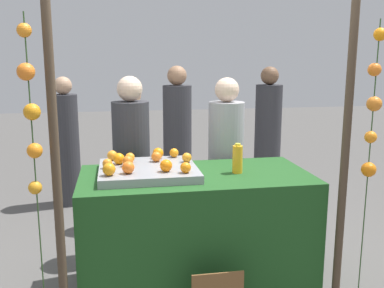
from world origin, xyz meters
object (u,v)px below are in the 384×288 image
orange_1 (158,153)px  vendor_left (132,174)px  orange_0 (128,161)px  juice_bottle (237,159)px  vendor_right (226,172)px  stall_counter (195,233)px

orange_1 → vendor_left: (-0.20, 0.42, -0.28)m
orange_0 → orange_1: bearing=42.0°
juice_bottle → vendor_right: vendor_right is taller
juice_bottle → vendor_right: bearing=82.3°
juice_bottle → orange_0: bearing=172.8°
juice_bottle → vendor_left: size_ratio=0.14×
stall_counter → vendor_left: vendor_left is taller
juice_bottle → vendor_left: bearing=135.8°
stall_counter → juice_bottle: (0.32, -0.02, 0.58)m
vendor_right → orange_0: bearing=-146.5°
stall_counter → orange_1: size_ratio=19.73×
orange_1 → juice_bottle: juice_bottle is taller
juice_bottle → vendor_right: (0.10, 0.71, -0.29)m
vendor_left → vendor_right: 0.86m
orange_0 → orange_1: orange_1 is taller
orange_1 → juice_bottle: size_ratio=0.39×
vendor_left → stall_counter: bearing=-58.1°
orange_0 → vendor_right: (0.91, 0.60, -0.29)m
orange_1 → vendor_left: 0.54m
stall_counter → orange_1: (-0.25, 0.30, 0.58)m
orange_1 → juice_bottle: bearing=-29.9°
stall_counter → juice_bottle: bearing=-4.4°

